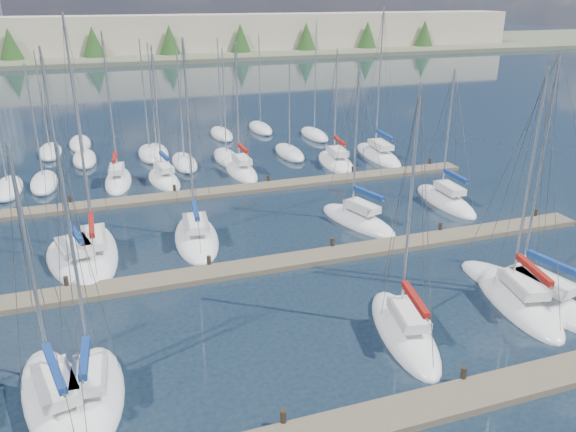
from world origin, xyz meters
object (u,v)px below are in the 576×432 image
object	(u,v)px
sailboat_e	(517,300)
sailboat_q	(336,162)
sailboat_r	(378,155)
sailboat_j	(196,237)
sailboat_l	(358,220)
sailboat_c	(93,393)
sailboat_p	(241,171)
sailboat_m	(445,201)
sailboat_o	(164,180)
sailboat_d	(404,331)
sailboat_h	(76,262)
sailboat_i	(96,252)
sailboat_n	(118,180)
sailboat_b	(58,402)
sailboat_f	(532,296)

from	to	relation	value
sailboat_e	sailboat_q	bearing A→B (deg)	98.82
sailboat_r	sailboat_j	world-z (taller)	sailboat_r
sailboat_l	sailboat_r	bearing A→B (deg)	42.27
sailboat_c	sailboat_p	bearing A→B (deg)	67.84
sailboat_j	sailboat_m	distance (m)	19.85
sailboat_o	sailboat_c	size ratio (longest dim) A/B	1.08
sailboat_d	sailboat_h	distance (m)	20.07
sailboat_i	sailboat_m	xyz separation A→B (m)	(26.28, 0.83, -0.01)
sailboat_d	sailboat_h	world-z (taller)	sailboat_h
sailboat_n	sailboat_i	bearing A→B (deg)	-92.60
sailboat_c	sailboat_b	bearing A→B (deg)	-171.78
sailboat_d	sailboat_e	bearing A→B (deg)	16.51
sailboat_e	sailboat_q	xyz separation A→B (m)	(1.30, 27.10, -0.01)
sailboat_l	sailboat_b	bearing A→B (deg)	-161.11
sailboat_i	sailboat_q	xyz separation A→B (m)	(22.42, 13.53, -0.02)
sailboat_o	sailboat_j	bearing A→B (deg)	-95.70
sailboat_j	sailboat_m	size ratio (longest dim) A/B	1.24
sailboat_d	sailboat_j	distance (m)	16.22
sailboat_r	sailboat_c	size ratio (longest dim) A/B	1.32
sailboat_o	sailboat_f	bearing A→B (deg)	-66.49
sailboat_f	sailboat_b	distance (m)	23.96
sailboat_e	sailboat_q	world-z (taller)	sailboat_e
sailboat_p	sailboat_e	size ratio (longest dim) A/B	0.94
sailboat_p	sailboat_n	distance (m)	10.88
sailboat_d	sailboat_j	xyz separation A→B (m)	(-7.51, 14.38, -0.01)
sailboat_n	sailboat_d	bearing A→B (deg)	-61.71
sailboat_e	sailboat_n	world-z (taller)	sailboat_n
sailboat_f	sailboat_e	world-z (taller)	sailboat_f
sailboat_f	sailboat_d	size ratio (longest dim) A/B	1.08
sailboat_r	sailboat_p	xyz separation A→B (m)	(-14.44, -0.78, 0.00)
sailboat_f	sailboat_b	bearing A→B (deg)	170.18
sailboat_f	sailboat_e	xyz separation A→B (m)	(-1.07, -0.10, 0.01)
sailboat_p	sailboat_b	bearing A→B (deg)	-118.69
sailboat_m	sailboat_p	bearing A→B (deg)	137.86
sailboat_m	sailboat_n	distance (m)	27.67
sailboat_f	sailboat_l	bearing A→B (deg)	96.61
sailboat_r	sailboat_f	bearing A→B (deg)	-96.60
sailboat_e	sailboat_n	bearing A→B (deg)	135.57
sailboat_b	sailboat_l	xyz separation A→B (m)	(19.73, 13.57, 0.00)
sailboat_i	sailboat_p	bearing A→B (deg)	46.02
sailboat_d	sailboat_h	xyz separation A→B (m)	(-15.13, 13.18, -0.01)
sailboat_o	sailboat_q	distance (m)	16.40
sailboat_r	sailboat_e	distance (m)	28.82
sailboat_e	sailboat_m	bearing A→B (deg)	81.87
sailboat_h	sailboat_n	xyz separation A→B (m)	(3.39, 15.53, 0.02)
sailboat_f	sailboat_q	xyz separation A→B (m)	(0.22, 27.01, -0.00)
sailboat_r	sailboat_m	bearing A→B (deg)	-90.96
sailboat_b	sailboat_n	size ratio (longest dim) A/B	0.86
sailboat_p	sailboat_h	distance (m)	20.55
sailboat_e	sailboat_l	size ratio (longest dim) A/B	1.13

